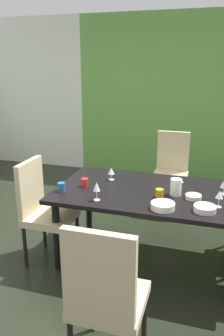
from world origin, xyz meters
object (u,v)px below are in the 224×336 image
at_px(serving_bowl_south, 163,206).
at_px(pitcher_near_window, 176,187).
at_px(serving_bowl_east, 193,197).
at_px(serving_bowl_right, 205,209).
at_px(chair_left_near, 42,207).
at_px(wine_glass_left, 111,172).
at_px(chair_head_far, 171,168).
at_px(cup_west, 159,193).
at_px(wine_glass_front, 224,185).
at_px(chair_head_near, 105,295).
at_px(cup_corner, 85,183).
at_px(cup_rear, 61,187).
at_px(wine_glass_north, 97,187).
at_px(wine_glass_near_shelf, 219,195).
at_px(dining_table, 153,198).

xyz_separation_m(serving_bowl_south, pitcher_near_window, (0.07, 0.34, 0.05)).
xyz_separation_m(serving_bowl_east, serving_bowl_right, (0.10, -0.24, 0.01)).
distance_m(chair_left_near, wine_glass_left, 0.77).
bearing_deg(serving_bowl_right, chair_head_far, 105.76).
bearing_deg(pitcher_near_window, chair_left_near, -168.58).
bearing_deg(serving_bowl_south, serving_bowl_right, 8.28).
xyz_separation_m(serving_bowl_right, cup_west, (-0.40, 0.20, 0.01)).
relative_size(chair_head_far, wine_glass_front, 7.72).
relative_size(serving_bowl_east, pitcher_near_window, 0.91).
xyz_separation_m(wine_glass_front, serving_bowl_right, (-0.15, -0.43, -0.07)).
distance_m(chair_head_far, wine_glass_front, 1.40).
distance_m(wine_glass_left, pitcher_near_window, 0.72).
bearing_deg(serving_bowl_right, chair_left_near, 178.45).
distance_m(chair_head_near, serving_bowl_south, 0.98).
height_order(cup_corner, cup_rear, same).
height_order(wine_glass_left, wine_glass_north, wine_glass_north).
relative_size(chair_head_near, cup_west, 13.96).
relative_size(chair_left_near, serving_bowl_south, 5.07).
bearing_deg(wine_glass_near_shelf, dining_table, 160.25).
distance_m(wine_glass_north, serving_bowl_east, 0.86).
xyz_separation_m(chair_left_near, pitcher_near_window, (1.23, 0.25, 0.25)).
bearing_deg(wine_glass_front, serving_bowl_right, -109.06).
bearing_deg(chair_head_far, cup_west, 92.63).
height_order(chair_left_near, serving_bowl_south, chair_left_near).
height_order(wine_glass_left, pitcher_near_window, pitcher_near_window).
height_order(wine_glass_north, serving_bowl_south, wine_glass_north).
bearing_deg(serving_bowl_east, dining_table, 166.75).
bearing_deg(chair_left_near, cup_rear, 99.29).
bearing_deg(chair_head_far, pitcher_near_window, 98.39).
bearing_deg(wine_glass_left, wine_glass_north, -86.31).
bearing_deg(dining_table, cup_west, -59.91).
bearing_deg(wine_glass_left, wine_glass_front, -4.20).
xyz_separation_m(dining_table, serving_bowl_south, (0.14, -0.38, 0.10)).
bearing_deg(dining_table, wine_glass_north, -140.16).
bearing_deg(pitcher_near_window, wine_glass_left, 162.13).
xyz_separation_m(dining_table, chair_head_near, (-0.05, -1.33, -0.09)).
distance_m(chair_head_far, wine_glass_left, 1.27).
height_order(serving_bowl_east, serving_bowl_south, serving_bowl_south).
bearing_deg(chair_head_far, wine_glass_left, 67.22).
relative_size(dining_table, wine_glass_left, 14.33).
relative_size(chair_head_near, serving_bowl_south, 5.22).
xyz_separation_m(serving_bowl_east, cup_rear, (-1.20, -0.17, 0.02)).
bearing_deg(wine_glass_left, pitcher_near_window, -17.87).
bearing_deg(cup_rear, cup_corner, 46.33).
bearing_deg(pitcher_near_window, cup_west, -146.57).
bearing_deg(cup_rear, chair_head_near, -53.92).
distance_m(dining_table, pitcher_near_window, 0.26).
height_order(wine_glass_north, cup_corner, wine_glass_north).
distance_m(wine_glass_near_shelf, pitcher_near_window, 0.41).
bearing_deg(cup_west, pitcher_near_window, 33.43).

